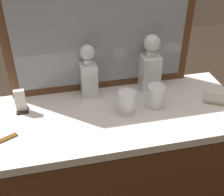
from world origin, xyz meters
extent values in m
cube|color=brown|center=(0.00, 0.00, 0.43)|extent=(1.15, 0.47, 0.86)
cube|color=silver|center=(0.00, 0.00, 0.88)|extent=(1.19, 0.48, 0.04)
cube|color=brown|center=(0.00, 0.22, 1.20)|extent=(0.87, 0.03, 0.61)
cube|color=gray|center=(0.00, 0.21, 1.20)|extent=(0.79, 0.01, 0.53)
cube|color=white|center=(-0.07, 0.17, 0.98)|extent=(0.08, 0.08, 0.16)
cube|color=#8C4C14|center=(-0.07, 0.17, 0.94)|extent=(0.06, 0.06, 0.10)
cylinder|color=white|center=(-0.07, 0.17, 1.07)|extent=(0.04, 0.04, 0.03)
sphere|color=white|center=(-0.07, 0.17, 1.12)|extent=(0.07, 0.07, 0.07)
cube|color=white|center=(0.22, 0.17, 0.98)|extent=(0.09, 0.09, 0.17)
cube|color=#8C4C14|center=(0.22, 0.17, 0.95)|extent=(0.08, 0.08, 0.10)
cylinder|color=white|center=(0.22, 0.17, 1.08)|extent=(0.05, 0.05, 0.03)
sphere|color=white|center=(0.22, 0.17, 1.13)|extent=(0.08, 0.08, 0.08)
cylinder|color=white|center=(0.20, 0.01, 0.95)|extent=(0.08, 0.08, 0.10)
cylinder|color=silver|center=(0.20, 0.01, 0.90)|extent=(0.07, 0.07, 0.01)
cylinder|color=white|center=(0.06, -0.01, 0.95)|extent=(0.08, 0.08, 0.10)
cylinder|color=silver|center=(0.06, -0.01, 0.90)|extent=(0.07, 0.07, 0.01)
cube|color=#B7A88C|center=(0.51, -0.04, 0.90)|extent=(0.15, 0.11, 0.01)
cube|color=beige|center=(0.51, -0.04, 0.91)|extent=(0.17, 0.13, 0.01)
cube|color=black|center=(-0.39, 0.10, 0.90)|extent=(0.05, 0.05, 0.01)
cube|color=white|center=(-0.39, 0.10, 0.95)|extent=(0.05, 0.02, 0.11)
camera|label=1|loc=(-0.22, -1.00, 1.69)|focal=47.10mm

